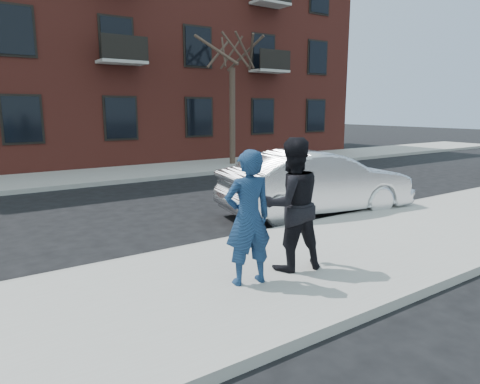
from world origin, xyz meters
TOP-DOWN VIEW (x-y plane):
  - ground at (0.00, 0.00)m, footprint 100.00×100.00m
  - near_sidewalk at (0.00, -0.25)m, footprint 50.00×3.50m
  - near_curb at (0.00, 1.55)m, footprint 50.00×0.10m
  - far_sidewalk at (0.00, 11.25)m, footprint 50.00×3.50m
  - far_curb at (0.00, 9.45)m, footprint 50.00×0.10m
  - apartment_building at (2.00, 18.00)m, footprint 24.30×10.30m
  - street_tree at (4.50, 11.00)m, footprint 3.60×3.60m
  - silver_sedan at (1.38, 2.42)m, footprint 5.09×2.54m
  - man_hoodie at (-2.74, -0.45)m, footprint 0.77×0.58m
  - man_peacoat at (-1.86, -0.35)m, footprint 1.14×0.98m

SIDE VIEW (x-z plane):
  - ground at x=0.00m, z-range 0.00..0.00m
  - near_sidewalk at x=0.00m, z-range 0.00..0.15m
  - near_curb at x=0.00m, z-range 0.00..0.15m
  - far_sidewalk at x=0.00m, z-range 0.00..0.15m
  - far_curb at x=0.00m, z-range 0.00..0.15m
  - silver_sedan at x=1.38m, z-range 0.00..1.60m
  - man_hoodie at x=-2.74m, z-range 0.15..2.07m
  - man_peacoat at x=-1.86m, z-range 0.15..2.19m
  - street_tree at x=4.50m, z-range 2.12..8.92m
  - apartment_building at x=2.00m, z-range 0.01..12.31m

